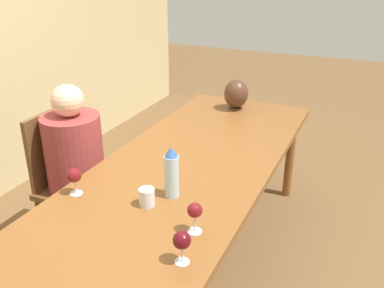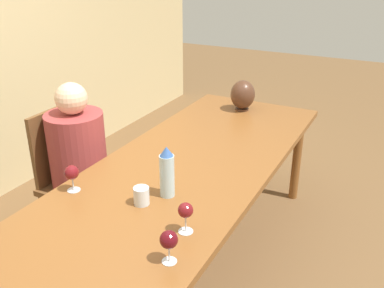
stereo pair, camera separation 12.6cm
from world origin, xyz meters
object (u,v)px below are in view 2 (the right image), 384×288
wine_glass_2 (72,173)px  vase (243,95)px  chair_far (72,175)px  water_bottle (167,172)px  water_tumbler (141,196)px  wine_glass_3 (169,240)px  wine_glass_0 (186,211)px  person_far (81,163)px

wine_glass_2 → vase: bearing=-11.4°
chair_far → water_bottle: bearing=-107.4°
water_tumbler → vase: 1.53m
water_tumbler → wine_glass_3: bearing=-132.8°
wine_glass_0 → wine_glass_3: 0.21m
water_bottle → wine_glass_3: bearing=-148.8°
chair_far → wine_glass_2: bearing=-135.1°
person_far → water_bottle: bearing=-109.1°
wine_glass_0 → chair_far: 1.32m
wine_glass_3 → chair_far: (0.73, 1.19, -0.35)m
water_bottle → wine_glass_0: size_ratio=1.86×
wine_glass_2 → person_far: (0.47, 0.38, -0.24)m
vase → person_far: person_far is taller
vase → wine_glass_0: (-1.63, -0.37, -0.02)m
vase → chair_far: bearing=144.5°
wine_glass_2 → chair_far: bearing=44.9°
vase → chair_far: 1.41m
vase → wine_glass_3: 1.88m
water_tumbler → wine_glass_0: (-0.10, -0.30, 0.06)m
water_bottle → person_far: size_ratio=0.23×
wine_glass_2 → wine_glass_3: size_ratio=0.99×
water_bottle → chair_far: size_ratio=0.28×
wine_glass_3 → chair_far: size_ratio=0.15×
water_tumbler → water_bottle: bearing=-28.8°
water_tumbler → wine_glass_3: (-0.31, -0.34, 0.06)m
wine_glass_0 → wine_glass_2: 0.69m
water_bottle → wine_glass_0: water_bottle is taller
water_tumbler → chair_far: bearing=63.9°
vase → wine_glass_3: bearing=-167.5°
person_far → wine_glass_2: bearing=-141.2°
chair_far → person_far: bearing=-90.0°
water_bottle → water_tumbler: bearing=151.2°
vase → wine_glass_2: (-1.58, 0.32, -0.02)m
wine_glass_3 → person_far: person_far is taller
vase → chair_far: vase is taller
person_far → wine_glass_3: bearing=-123.5°
wine_glass_2 → wine_glass_0: bearing=-94.2°
wine_glass_0 → vase: bearing=12.8°
water_tumbler → person_far: person_far is taller
water_bottle → chair_far: bearing=72.6°
wine_glass_2 → water_tumbler: bearing=-82.1°
vase → wine_glass_3: (-1.84, -0.41, -0.02)m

